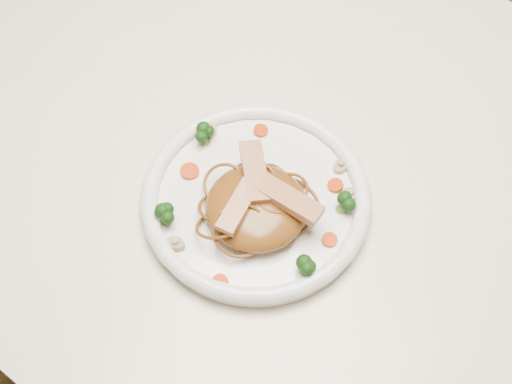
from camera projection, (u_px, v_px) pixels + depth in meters
The scene contains 20 objects.
ground at pixel (267, 346), 1.52m from camera, with size 4.00×4.00×0.00m, color #543B1C.
table at pixel (274, 186), 0.96m from camera, with size 1.20×0.80×0.75m.
plate at pixel (256, 202), 0.83m from camera, with size 0.26×0.26×0.02m, color white.
noodle_mound at pixel (256, 207), 0.80m from camera, with size 0.12×0.12×0.04m, color brown.
chicken_a at pixel (289, 200), 0.77m from camera, with size 0.08×0.03×0.01m, color tan.
chicken_b at pixel (255, 172), 0.79m from camera, with size 0.08×0.03×0.01m, color tan.
chicken_c at pixel (238, 206), 0.77m from camera, with size 0.07×0.02×0.01m, color tan.
broccoli_0 at pixel (343, 202), 0.80m from camera, with size 0.03×0.03×0.03m, color #14390C, non-canonical shape.
broccoli_1 at pixel (204, 135), 0.85m from camera, with size 0.03×0.03×0.03m, color #14390C, non-canonical shape.
broccoli_2 at pixel (165, 214), 0.79m from camera, with size 0.02×0.02×0.03m, color #14390C, non-canonical shape.
broccoli_3 at pixel (307, 265), 0.76m from camera, with size 0.03×0.03×0.03m, color #14390C, non-canonical shape.
carrot_0 at pixel (335, 185), 0.83m from camera, with size 0.02×0.02×0.01m, color red.
carrot_1 at pixel (190, 171), 0.84m from camera, with size 0.02×0.02×0.01m, color red.
carrot_2 at pixel (330, 240), 0.79m from camera, with size 0.02×0.02×0.01m, color red.
carrot_3 at pixel (261, 131), 0.87m from camera, with size 0.02×0.02×0.01m, color red.
carrot_4 at pixel (220, 282), 0.76m from camera, with size 0.02×0.02×0.01m, color red.
mushroom_0 at pixel (176, 244), 0.79m from camera, with size 0.02×0.02×0.01m, color tan.
mushroom_1 at pixel (350, 194), 0.82m from camera, with size 0.02×0.02×0.01m, color tan.
mushroom_2 at pixel (209, 128), 0.87m from camera, with size 0.03×0.03×0.01m, color tan.
mushroom_3 at pixel (341, 166), 0.84m from camera, with size 0.02×0.02×0.01m, color tan.
Camera 1 is at (0.29, -0.42, 1.47)m, focal length 49.98 mm.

